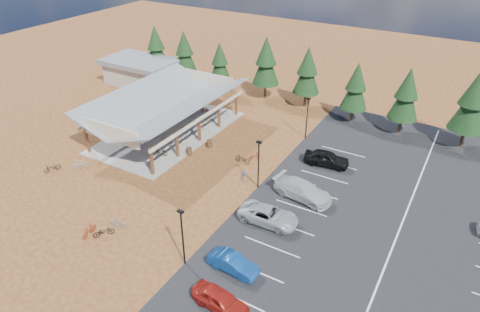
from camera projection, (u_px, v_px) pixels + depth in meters
ground at (204, 183)px, 42.72m from camera, size 140.00×140.00×0.00m
asphalt_lot at (401, 226)px, 36.93m from camera, size 27.00×44.00×0.04m
concrete_pad at (169, 132)px, 52.25m from camera, size 10.60×18.60×0.10m
bike_pavilion at (166, 103)px, 50.35m from camera, size 11.65×19.40×4.97m
outbuilding at (141, 71)px, 65.53m from camera, size 11.00×7.00×3.90m
lamp_post_0 at (182, 234)px, 31.59m from camera, size 0.50×0.25×5.14m
lamp_post_1 at (259, 161)px, 40.54m from camera, size 0.50×0.25×5.14m
lamp_post_2 at (307, 115)px, 49.49m from camera, size 0.50×0.25×5.14m
trash_bin_0 at (189, 151)px, 47.29m from camera, size 0.60×0.60×0.90m
trash_bin_1 at (209, 144)px, 48.85m from camera, size 0.60×0.60×0.90m
pine_0 at (156, 46)px, 66.72m from camera, size 3.52×3.52×8.19m
pine_1 at (184, 52)px, 64.51m from camera, size 3.47×3.47×8.08m
pine_2 at (220, 61)px, 61.89m from camera, size 3.13×3.13×7.30m
pine_3 at (266, 61)px, 59.04m from camera, size 3.80×3.80×8.84m
pine_4 at (307, 71)px, 56.59m from camera, size 3.58×3.58×8.34m
pine_5 at (356, 86)px, 52.54m from camera, size 3.35×3.35×7.80m
pine_6 at (407, 94)px, 49.69m from camera, size 3.52×3.52×8.20m
pine_7 at (473, 101)px, 46.36m from camera, size 3.97×3.97×9.24m
bike_0 at (130, 141)px, 49.04m from camera, size 1.84×0.75×0.95m
bike_1 at (133, 137)px, 49.98m from camera, size 1.76×0.81×1.02m
bike_2 at (171, 115)px, 55.34m from camera, size 1.77×0.80×0.90m
bike_3 at (181, 113)px, 55.72m from camera, size 1.61×0.67×0.94m
bike_4 at (160, 152)px, 47.05m from camera, size 1.84×1.10×0.91m
bike_5 at (166, 139)px, 49.58m from camera, size 1.55×0.65×0.90m
bike_6 at (190, 129)px, 51.81m from camera, size 1.79×1.00×0.89m
bike_7 at (205, 110)px, 56.67m from camera, size 1.56×0.52×0.92m
bike_8 at (52, 168)px, 44.34m from camera, size 1.16×1.88×0.93m
bike_9 at (80, 164)px, 44.98m from camera, size 1.37×1.57×0.98m
bike_11 at (89, 230)px, 35.68m from camera, size 0.73×1.79×1.04m
bike_12 at (103, 232)px, 35.63m from camera, size 1.55×1.79×0.93m
bike_13 at (117, 223)px, 36.59m from camera, size 1.58×0.88×0.92m
bike_14 at (244, 174)px, 43.24m from camera, size 1.25×1.82×0.91m
bike_15 at (254, 156)px, 46.46m from camera, size 1.02×1.59×0.93m
bike_16 at (242, 159)px, 45.83m from camera, size 1.77×0.64×0.93m
car_0 at (220, 300)px, 29.09m from camera, size 4.38×2.11×1.44m
car_1 at (233, 263)px, 32.12m from camera, size 4.11×1.60×1.33m
car_2 at (268, 215)px, 37.00m from camera, size 5.36×2.62×1.47m
car_3 at (303, 190)px, 40.07m from camera, size 6.00×3.14×1.66m
car_4 at (327, 158)px, 45.23m from camera, size 4.95×2.56×1.61m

